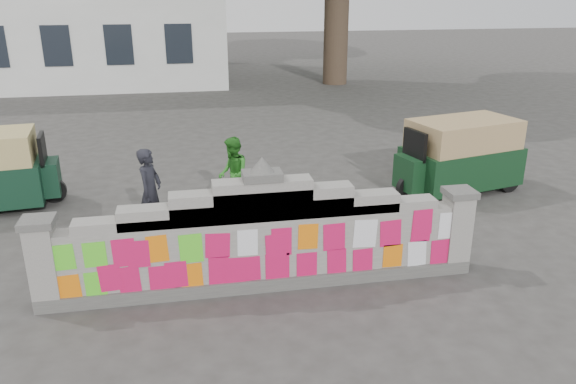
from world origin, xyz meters
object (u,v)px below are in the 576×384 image
object	(u,v)px
rickshaw_right	(459,155)
pedestrian	(233,174)
cyclist_bike	(153,222)
cyclist_rider	(152,205)

from	to	relation	value
rickshaw_right	pedestrian	bearing A→B (deg)	-10.67
cyclist_bike	pedestrian	xyz separation A→B (m)	(1.51, 1.39, 0.31)
cyclist_rider	pedestrian	world-z (taller)	pedestrian
pedestrian	rickshaw_right	bearing A→B (deg)	93.83
cyclist_rider	rickshaw_right	bearing A→B (deg)	-52.58
cyclist_bike	rickshaw_right	distance (m)	6.63
pedestrian	cyclist_bike	bearing A→B (deg)	-46.38
cyclist_rider	rickshaw_right	xyz separation A→B (m)	(6.41, 1.64, 0.07)
cyclist_bike	pedestrian	distance (m)	2.08
cyclist_bike	cyclist_rider	distance (m)	0.30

